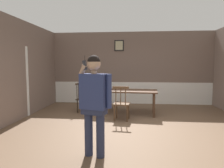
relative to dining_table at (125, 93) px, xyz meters
The scene contains 7 objects.
ground_plane 1.58m from the dining_table, 82.45° to the right, with size 7.05×7.05×0.00m, color brown.
room_back_partition 1.93m from the dining_table, 84.02° to the left, with size 6.37×0.17×2.84m.
room_left_partition 3.40m from the dining_table, 154.73° to the right, with size 0.13×6.41×2.84m.
dining_table is the anchor object (origin of this frame).
chair_near_window 1.40m from the dining_table, behind, with size 0.50×0.50×0.97m.
chair_by_doorway 0.83m from the dining_table, 95.17° to the right, with size 0.48×0.48×0.97m.
person_figure 3.15m from the dining_table, 97.53° to the right, with size 0.59×0.35×1.71m.
Camera 1 is at (0.01, -5.00, 1.55)m, focal length 32.80 mm.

